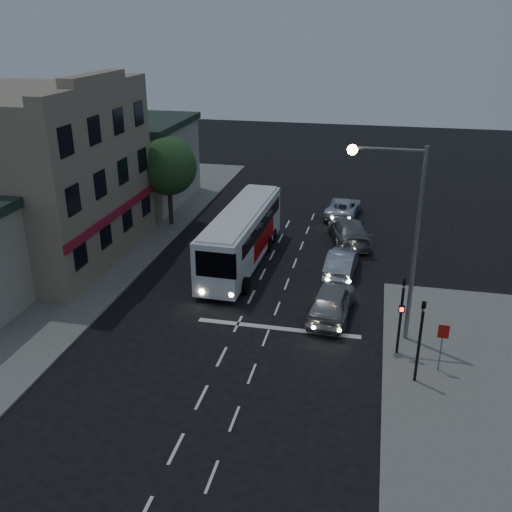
% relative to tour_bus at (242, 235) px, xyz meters
% --- Properties ---
extents(ground, '(120.00, 120.00, 0.00)m').
position_rel_tour_bus_xyz_m(ground, '(1.56, -9.30, -1.87)').
color(ground, black).
extents(sidewalk_far, '(12.00, 50.00, 0.12)m').
position_rel_tour_bus_xyz_m(sidewalk_far, '(-11.44, -1.30, -1.81)').
color(sidewalk_far, slate).
rests_on(sidewalk_far, ground).
extents(road_markings, '(8.00, 30.55, 0.01)m').
position_rel_tour_bus_xyz_m(road_markings, '(2.85, -5.99, -1.87)').
color(road_markings, silver).
rests_on(road_markings, ground).
extents(tour_bus, '(2.70, 11.33, 3.46)m').
position_rel_tour_bus_xyz_m(tour_bus, '(0.00, 0.00, 0.00)').
color(tour_bus, white).
rests_on(tour_bus, ground).
extents(car_suv, '(2.37, 5.02, 1.66)m').
position_rel_tour_bus_xyz_m(car_suv, '(5.95, -5.50, -1.04)').
color(car_suv, '#9B9B9B').
rests_on(car_suv, ground).
extents(car_sedan_a, '(1.86, 4.55, 1.47)m').
position_rel_tour_bus_xyz_m(car_sedan_a, '(6.06, -0.30, -1.14)').
color(car_sedan_a, '#A9AFBD').
rests_on(car_sedan_a, ground).
extents(car_sedan_b, '(3.50, 5.98, 1.63)m').
position_rel_tour_bus_xyz_m(car_sedan_b, '(6.12, 4.92, -1.06)').
color(car_sedan_b, gray).
rests_on(car_sedan_b, ground).
extents(car_sedan_c, '(2.70, 5.08, 1.36)m').
position_rel_tour_bus_xyz_m(car_sedan_c, '(5.35, 10.41, -1.19)').
color(car_sedan_c, silver).
rests_on(car_sedan_c, ground).
extents(traffic_signal_main, '(0.25, 0.35, 4.10)m').
position_rel_tour_bus_xyz_m(traffic_signal_main, '(9.16, -8.52, 0.55)').
color(traffic_signal_main, black).
rests_on(traffic_signal_main, sidewalk_near).
extents(traffic_signal_side, '(0.18, 0.15, 4.10)m').
position_rel_tour_bus_xyz_m(traffic_signal_side, '(9.86, -10.50, 0.55)').
color(traffic_signal_side, black).
rests_on(traffic_signal_side, sidewalk_near).
extents(regulatory_sign, '(0.45, 0.12, 2.20)m').
position_rel_tour_bus_xyz_m(regulatory_sign, '(10.86, -9.54, -0.27)').
color(regulatory_sign, slate).
rests_on(regulatory_sign, sidewalk_near).
extents(streetlight, '(3.32, 0.44, 9.00)m').
position_rel_tour_bus_xyz_m(streetlight, '(8.91, -7.10, 3.86)').
color(streetlight, slate).
rests_on(streetlight, sidewalk_near).
extents(main_building, '(10.12, 12.00, 11.00)m').
position_rel_tour_bus_xyz_m(main_building, '(-12.39, -1.30, 3.29)').
color(main_building, '#90805D').
rests_on(main_building, sidewalk_far).
extents(low_building_north, '(9.40, 9.40, 6.50)m').
position_rel_tour_bus_xyz_m(low_building_north, '(-11.94, 10.70, 1.52)').
color(low_building_north, '#A8A6A3').
rests_on(low_building_north, sidewalk_far).
extents(street_tree, '(4.00, 4.00, 6.20)m').
position_rel_tour_bus_xyz_m(street_tree, '(-6.64, 5.72, 2.63)').
color(street_tree, black).
rests_on(street_tree, sidewalk_far).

